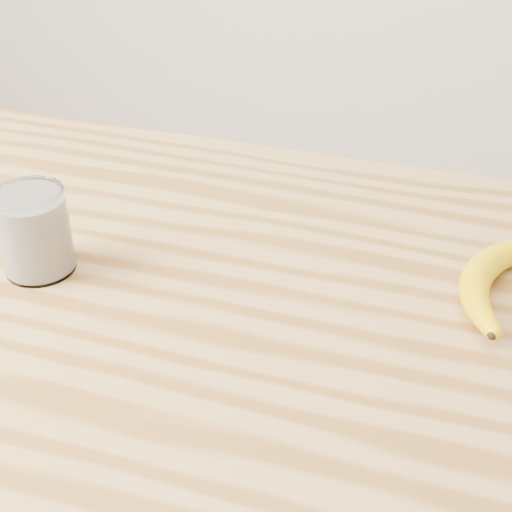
% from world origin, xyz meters
% --- Properties ---
extents(table, '(1.20, 0.80, 0.90)m').
position_xyz_m(table, '(0.00, 0.00, 0.77)').
color(table, '#9E7742').
rests_on(table, ground).
extents(smoothie_glass, '(0.09, 0.09, 0.11)m').
position_xyz_m(smoothie_glass, '(-0.17, -0.05, 0.95)').
color(smoothie_glass, white).
rests_on(smoothie_glass, table).
extents(banana, '(0.20, 0.34, 0.04)m').
position_xyz_m(banana, '(0.36, 0.09, 0.92)').
color(banana, '#CFA600').
rests_on(banana, table).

